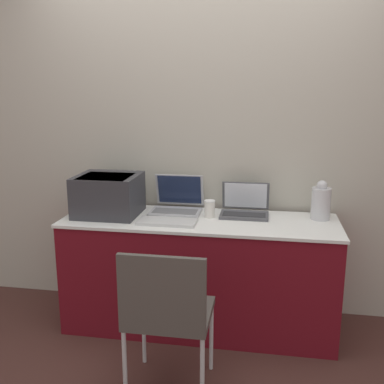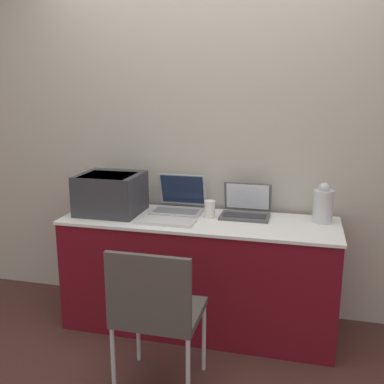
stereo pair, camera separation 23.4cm
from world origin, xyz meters
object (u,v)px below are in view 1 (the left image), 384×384
laptop_right (245,208)px  metal_pitcher (321,202)px  external_keyboard (167,222)px  chair (167,309)px  laptop_left (177,204)px  coffee_cup (210,209)px  printer (108,193)px

laptop_right → metal_pitcher: 0.51m
external_keyboard → chair: size_ratio=0.45×
laptop_right → external_keyboard: 0.57m
laptop_left → chair: 0.99m
external_keyboard → coffee_cup: (0.26, 0.19, 0.05)m
external_keyboard → coffee_cup: size_ratio=3.27×
external_keyboard → laptop_right: bearing=30.2°
metal_pitcher → external_keyboard: bearing=-165.0°
external_keyboard → metal_pitcher: size_ratio=1.45×
chair → metal_pitcher: bearing=46.1°
printer → coffee_cup: (0.70, 0.05, -0.09)m
metal_pitcher → coffee_cup: bearing=-173.8°
laptop_right → coffee_cup: (-0.23, -0.10, 0.01)m
printer → chair: (0.58, -0.77, -0.42)m
coffee_cup → metal_pitcher: metal_pitcher is taller
printer → metal_pitcher: size_ratio=1.59×
printer → laptop_right: (0.94, 0.15, -0.10)m
laptop_right → external_keyboard: size_ratio=0.86×
laptop_left → chair: laptop_left is taller
coffee_cup → laptop_right: bearing=23.0°
laptop_left → external_keyboard: (-0.01, -0.30, -0.05)m
laptop_right → external_keyboard: laptop_right is taller
coffee_cup → metal_pitcher: size_ratio=0.44×
external_keyboard → chair: (0.14, -0.63, -0.28)m
printer → external_keyboard: bearing=-17.2°
metal_pitcher → chair: metal_pitcher is taller
printer → laptop_right: bearing=9.0°
coffee_cup → laptop_left: bearing=156.2°
laptop_left → metal_pitcher: metal_pitcher is taller
printer → laptop_left: size_ratio=1.21×
external_keyboard → coffee_cup: bearing=36.0°
laptop_right → external_keyboard: bearing=-149.8°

